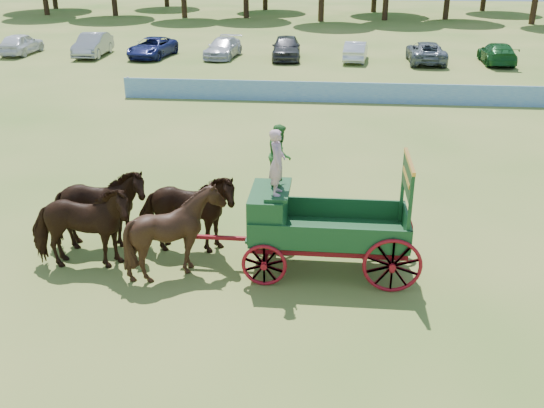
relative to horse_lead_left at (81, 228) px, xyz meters
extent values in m
plane|color=olive|center=(9.07, 0.12, -1.13)|extent=(160.00, 160.00, 0.00)
imported|color=black|center=(0.00, 0.00, 0.00)|extent=(2.79, 1.49, 2.26)
imported|color=black|center=(0.00, 1.10, 0.00)|extent=(2.88, 1.79, 2.26)
imported|color=black|center=(2.40, 0.00, 0.00)|extent=(2.34, 2.16, 2.27)
imported|color=black|center=(2.40, 1.10, 0.00)|extent=(2.74, 1.35, 2.26)
cube|color=maroon|center=(4.60, 0.55, -0.53)|extent=(0.12, 2.00, 0.12)
cube|color=maroon|center=(7.60, 0.55, -0.53)|extent=(0.12, 2.00, 0.12)
cube|color=maroon|center=(6.10, 0.00, -0.41)|extent=(3.80, 0.10, 0.12)
cube|color=maroon|center=(6.10, 1.10, -0.41)|extent=(3.80, 0.10, 0.12)
cube|color=maroon|center=(3.70, 0.55, -0.38)|extent=(2.80, 0.09, 0.09)
cube|color=#184820|center=(6.10, 0.55, -0.13)|extent=(3.80, 1.80, 0.10)
cube|color=#184820|center=(6.10, -0.33, 0.17)|extent=(3.80, 0.06, 0.55)
cube|color=#184820|center=(6.10, 1.43, 0.17)|extent=(3.80, 0.06, 0.55)
cube|color=#184820|center=(7.98, 0.55, 0.17)|extent=(0.06, 1.80, 0.55)
cube|color=#184820|center=(4.60, 0.55, 0.42)|extent=(0.85, 1.70, 1.05)
cube|color=#184820|center=(4.85, 0.55, 0.99)|extent=(0.55, 1.50, 0.08)
cube|color=#184820|center=(4.22, 0.55, 0.22)|extent=(0.10, 1.60, 0.65)
cube|color=#184820|center=(4.40, 0.55, -0.08)|extent=(0.55, 1.60, 0.06)
cube|color=#184820|center=(7.90, -0.25, 0.82)|extent=(0.08, 0.08, 1.80)
cube|color=#184820|center=(7.90, 1.35, 0.82)|extent=(0.08, 0.08, 1.80)
cube|color=#184820|center=(7.90, 0.55, 1.42)|extent=(0.07, 1.75, 0.75)
cube|color=gold|center=(7.90, 0.55, 1.82)|extent=(0.08, 1.80, 0.09)
cube|color=gold|center=(7.86, 0.55, 1.42)|extent=(0.02, 1.30, 0.12)
torus|color=maroon|center=(4.60, -0.40, -0.58)|extent=(1.09, 0.09, 1.09)
torus|color=maroon|center=(4.60, 1.50, -0.58)|extent=(1.09, 0.09, 1.09)
torus|color=maroon|center=(7.60, -0.40, -0.43)|extent=(1.39, 0.09, 1.39)
torus|color=maroon|center=(7.60, 1.50, -0.43)|extent=(1.39, 0.09, 1.39)
imported|color=#C798A7|center=(4.85, 0.20, 1.81)|extent=(0.37, 0.57, 1.57)
imported|color=#286626|center=(4.85, 0.90, 1.77)|extent=(0.56, 0.72, 1.48)
cube|color=#2165B6|center=(8.07, 18.12, -0.61)|extent=(26.00, 0.08, 1.05)
imported|color=silver|center=(-16.93, 30.64, -0.36)|extent=(1.84, 4.55, 1.55)
imported|color=gray|center=(-11.33, 30.40, -0.32)|extent=(1.97, 4.98, 1.61)
imported|color=navy|center=(-6.91, 30.37, -0.44)|extent=(2.95, 5.24, 1.38)
imported|color=silver|center=(-1.83, 30.76, -0.44)|extent=(2.44, 4.92, 1.37)
imported|color=#333338|center=(2.74, 30.50, -0.31)|extent=(2.22, 4.94, 1.65)
imported|color=silver|center=(7.60, 30.23, -0.45)|extent=(1.86, 4.27, 1.36)
imported|color=slate|center=(12.39, 30.05, -0.41)|extent=(2.45, 5.20, 1.44)
imported|color=#144C1E|center=(17.16, 30.16, -0.43)|extent=(2.13, 4.91, 1.41)
camera|label=1|loc=(6.03, -12.95, 6.46)|focal=40.00mm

